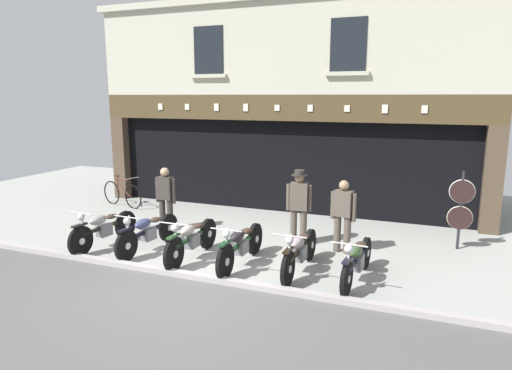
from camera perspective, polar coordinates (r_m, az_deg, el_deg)
The scene contains 15 objects.
ground at distance 7.73m, azimuth -12.41°, elevation -14.45°, with size 23.16×22.00×0.18m.
shop_facade at distance 14.41m, azimuth 5.32°, elevation 4.67°, with size 11.46×4.42×5.91m.
motorcycle_far_left at distance 10.50m, azimuth -18.67°, elevation -5.15°, with size 0.62×2.01×0.91m.
motorcycle_left at distance 9.97m, azimuth -13.48°, elevation -5.74°, with size 0.62×2.05×0.92m.
motorcycle_center_left at distance 9.29m, azimuth -8.14°, elevation -6.73°, with size 0.62×2.05×0.92m.
motorcycle_center at distance 8.86m, azimuth -1.95°, elevation -7.53°, with size 0.62×2.09×0.93m.
motorcycle_center_right at distance 8.57m, azimuth 5.51°, elevation -8.27°, with size 0.62×2.05×0.91m.
motorcycle_right at distance 8.33m, azimuth 12.58°, elevation -9.16°, with size 0.62×2.01×0.90m.
salesman_left at distance 11.27m, azimuth -11.32°, elevation -1.36°, with size 0.56×0.25×1.56m.
shopkeeper_center at distance 9.97m, azimuth 5.42°, elevation -2.37°, with size 0.56×0.35×1.69m.
salesman_right at distance 9.65m, azimuth 10.91°, elevation -3.50°, with size 0.55×0.29×1.56m.
tyre_sign_pole at distance 10.59m, azimuth 24.40°, elevation -2.39°, with size 0.52×0.06×1.71m.
advert_board_near at distance 13.69m, azimuth -5.52°, elevation 4.72°, with size 0.69×0.03×1.10m.
advert_board_far at distance 14.15m, azimuth -9.01°, elevation 4.67°, with size 0.67×0.03×1.03m.
leaning_bicycle at distance 14.18m, azimuth -16.53°, elevation -1.03°, with size 1.70×0.61×0.95m.
Camera 1 is at (3.99, -6.72, 3.27)m, focal length 31.75 mm.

